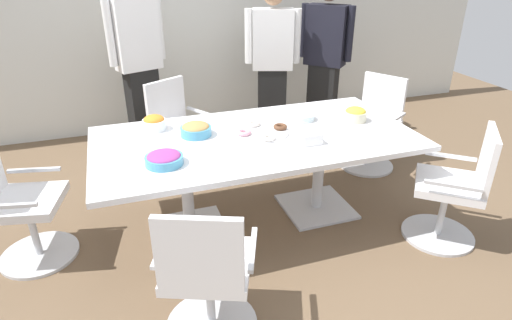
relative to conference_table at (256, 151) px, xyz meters
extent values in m
cube|color=brown|center=(0.00, 0.00, -0.63)|extent=(10.00, 10.00, 0.01)
cube|color=silver|center=(0.00, 2.40, 0.77)|extent=(8.00, 0.10, 2.80)
cube|color=white|center=(0.00, 0.00, 0.10)|extent=(2.40, 1.20, 0.04)
cube|color=silver|center=(-0.55, 0.00, -0.61)|extent=(0.56, 0.56, 0.02)
cylinder|color=silver|center=(-0.55, 0.00, -0.26)|extent=(0.09, 0.09, 0.69)
cube|color=silver|center=(0.55, 0.00, -0.61)|extent=(0.56, 0.56, 0.02)
cylinder|color=silver|center=(0.55, 0.00, -0.26)|extent=(0.09, 0.09, 0.69)
cylinder|color=silver|center=(-0.41, 1.02, -0.61)|extent=(0.74, 0.74, 0.02)
cylinder|color=silver|center=(-0.41, 1.02, -0.40)|extent=(0.05, 0.05, 0.41)
cube|color=white|center=(-0.41, 1.02, -0.17)|extent=(0.63, 0.63, 0.06)
cube|color=white|center=(-0.51, 1.20, 0.07)|extent=(0.40, 0.25, 0.42)
cube|color=silver|center=(-0.20, 1.14, -0.05)|extent=(0.21, 0.33, 0.02)
cube|color=silver|center=(-0.62, 0.90, -0.05)|extent=(0.21, 0.33, 0.02)
cylinder|color=silver|center=(-1.65, 0.07, -0.61)|extent=(0.64, 0.64, 0.02)
cylinder|color=silver|center=(-1.65, 0.07, -0.40)|extent=(0.05, 0.05, 0.41)
cube|color=white|center=(-1.65, 0.07, -0.17)|extent=(0.55, 0.55, 0.06)
cube|color=silver|center=(-1.59, 0.31, -0.05)|extent=(0.37, 0.11, 0.02)
cube|color=silver|center=(-1.70, -0.17, -0.05)|extent=(0.37, 0.11, 0.02)
cylinder|color=silver|center=(-0.61, -0.98, -0.40)|extent=(0.05, 0.05, 0.41)
cube|color=white|center=(-0.61, -0.98, -0.17)|extent=(0.60, 0.60, 0.06)
cube|color=white|center=(-0.69, -1.17, 0.07)|extent=(0.42, 0.20, 0.42)
cube|color=silver|center=(-0.84, -0.88, -0.05)|extent=(0.17, 0.35, 0.02)
cube|color=silver|center=(-0.38, -1.07, -0.05)|extent=(0.17, 0.35, 0.02)
cylinder|color=silver|center=(1.27, -0.67, -0.61)|extent=(0.76, 0.76, 0.02)
cylinder|color=silver|center=(1.27, -0.67, -0.40)|extent=(0.05, 0.05, 0.41)
cube|color=white|center=(1.27, -0.67, -0.17)|extent=(0.65, 0.65, 0.06)
cube|color=white|center=(1.43, -0.80, 0.07)|extent=(0.31, 0.36, 0.42)
cube|color=silver|center=(1.11, -0.86, -0.05)|extent=(0.30, 0.26, 0.02)
cube|color=silver|center=(1.43, -0.48, -0.05)|extent=(0.30, 0.26, 0.02)
cylinder|color=silver|center=(1.39, 0.56, -0.61)|extent=(0.74, 0.74, 0.02)
cylinder|color=silver|center=(1.39, 0.56, -0.40)|extent=(0.05, 0.05, 0.41)
cube|color=white|center=(1.39, 0.56, -0.17)|extent=(0.63, 0.63, 0.06)
cube|color=white|center=(1.57, 0.67, 0.07)|extent=(0.26, 0.40, 0.42)
cube|color=silver|center=(1.52, 0.35, -0.05)|extent=(0.33, 0.21, 0.02)
cube|color=silver|center=(1.27, 0.77, -0.05)|extent=(0.33, 0.21, 0.02)
cube|color=black|center=(-0.68, 1.75, -0.18)|extent=(0.37, 0.30, 0.90)
cube|color=white|center=(-0.68, 1.75, 0.63)|extent=(0.49, 0.36, 0.71)
cylinder|color=white|center=(-0.43, 1.84, 0.66)|extent=(0.10, 0.10, 0.64)
cylinder|color=white|center=(-0.93, 1.66, 0.66)|extent=(0.10, 0.10, 0.64)
cube|color=black|center=(0.75, 1.64, -0.22)|extent=(0.37, 0.29, 0.81)
cube|color=white|center=(0.75, 1.64, 0.51)|extent=(0.49, 0.35, 0.64)
cylinder|color=white|center=(1.00, 1.56, 0.54)|extent=(0.10, 0.10, 0.58)
cylinder|color=white|center=(0.50, 1.72, 0.54)|extent=(0.10, 0.10, 0.58)
cube|color=black|center=(1.36, 1.57, -0.21)|extent=(0.37, 0.37, 0.83)
cube|color=black|center=(1.36, 1.57, 0.53)|extent=(0.46, 0.47, 0.65)
cylinder|color=black|center=(1.55, 1.38, 0.56)|extent=(0.11, 0.11, 0.59)
cylinder|color=black|center=(1.18, 1.76, 0.56)|extent=(0.11, 0.11, 0.59)
cylinder|color=#4C9EC6|center=(-0.72, -0.25, 0.15)|extent=(0.25, 0.25, 0.06)
ellipsoid|color=#9E3D8E|center=(-0.72, -0.25, 0.18)|extent=(0.22, 0.22, 0.05)
cylinder|color=white|center=(-0.71, 0.38, 0.17)|extent=(0.18, 0.18, 0.08)
ellipsoid|color=orange|center=(-0.71, 0.38, 0.21)|extent=(0.16, 0.16, 0.07)
cylinder|color=beige|center=(0.87, 0.05, 0.17)|extent=(0.18, 0.18, 0.08)
ellipsoid|color=yellow|center=(0.87, 0.05, 0.21)|extent=(0.16, 0.16, 0.07)
cylinder|color=#4C9EC6|center=(-0.42, 0.16, 0.16)|extent=(0.23, 0.23, 0.07)
ellipsoid|color=tan|center=(-0.42, 0.16, 0.20)|extent=(0.20, 0.20, 0.06)
cylinder|color=white|center=(0.07, 0.04, 0.13)|extent=(0.40, 0.40, 0.01)
torus|color=brown|center=(0.22, 0.05, 0.15)|extent=(0.11, 0.11, 0.03)
torus|color=white|center=(0.04, 0.19, 0.15)|extent=(0.11, 0.11, 0.03)
torus|color=pink|center=(-0.08, 0.04, 0.15)|extent=(0.11, 0.11, 0.03)
torus|color=white|center=(0.06, -0.11, 0.15)|extent=(0.11, 0.11, 0.03)
cylinder|color=white|center=(0.47, 0.21, 0.13)|extent=(0.22, 0.22, 0.01)
cylinder|color=silver|center=(0.47, 0.21, 0.13)|extent=(0.22, 0.22, 0.01)
cylinder|color=white|center=(0.47, 0.21, 0.14)|extent=(0.22, 0.22, 0.01)
cylinder|color=silver|center=(0.47, 0.21, 0.15)|extent=(0.22, 0.22, 0.01)
cylinder|color=white|center=(0.47, 0.21, 0.15)|extent=(0.22, 0.22, 0.01)
cylinder|color=silver|center=(0.47, 0.21, 0.16)|extent=(0.22, 0.22, 0.01)
cylinder|color=white|center=(0.47, 0.21, 0.16)|extent=(0.22, 0.22, 0.01)
cylinder|color=silver|center=(0.47, 0.21, 0.17)|extent=(0.22, 0.22, 0.01)
cylinder|color=white|center=(0.47, 0.21, 0.18)|extent=(0.22, 0.22, 0.01)
cube|color=white|center=(0.33, -0.23, 0.17)|extent=(0.15, 0.15, 0.08)
camera|label=1|loc=(-0.96, -2.81, 1.39)|focal=30.05mm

